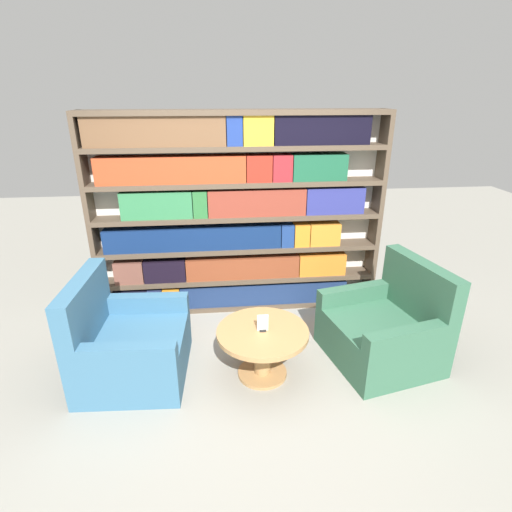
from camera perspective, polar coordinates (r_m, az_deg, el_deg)
name	(u,v)px	position (r m, az deg, el deg)	size (l,w,h in m)	color
ground_plane	(251,385)	(3.58, -0.76, -17.90)	(14.00, 14.00, 0.00)	gray
bookshelf	(235,215)	(4.30, -3.05, 5.83)	(3.09, 0.30, 2.16)	silver
armchair_left	(128,345)	(3.70, -17.85, -12.01)	(0.91, 0.96, 0.93)	#386684
armchair_right	(385,329)	(3.91, 18.00, -9.94)	(1.05, 1.08, 0.93)	#336047
coffee_table	(263,343)	(3.50, 0.94, -12.34)	(0.79, 0.79, 0.45)	#AD7F4C
table_sign	(263,324)	(3.39, 0.96, -9.67)	(0.09, 0.06, 0.15)	black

